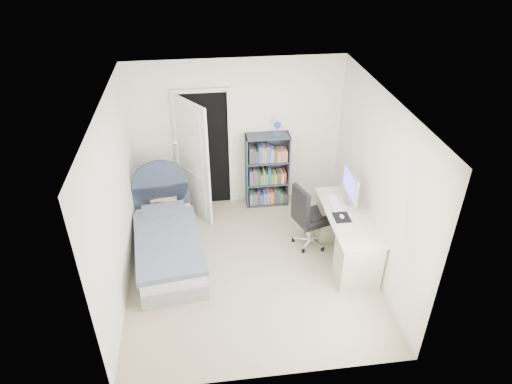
{
  "coord_description": "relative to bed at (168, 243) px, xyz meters",
  "views": [
    {
      "loc": [
        -0.56,
        -4.92,
        4.41
      ],
      "look_at": [
        0.12,
        0.38,
        1.03
      ],
      "focal_mm": 32.0,
      "sensor_mm": 36.0,
      "label": 1
    }
  ],
  "objects": [
    {
      "name": "office_chair",
      "position": [
        2.04,
        0.02,
        0.3
      ],
      "size": [
        0.57,
        0.59,
        1.02
      ],
      "color": "silver",
      "rests_on": "ground"
    },
    {
      "name": "bookcase",
      "position": [
        1.63,
        1.26,
        0.33
      ],
      "size": [
        0.72,
        0.31,
        1.52
      ],
      "color": "#353D49",
      "rests_on": "ground"
    },
    {
      "name": "bed",
      "position": [
        0.0,
        0.0,
        0.0
      ],
      "size": [
        1.09,
        1.98,
        1.16
      ],
      "color": "gray",
      "rests_on": "ground"
    },
    {
      "name": "door",
      "position": [
        0.5,
        1.17,
        0.77
      ],
      "size": [
        0.92,
        0.71,
        2.06
      ],
      "color": "black",
      "rests_on": "ground"
    },
    {
      "name": "room_shell",
      "position": [
        1.16,
        -0.39,
        0.99
      ],
      "size": [
        3.5,
        3.7,
        2.6
      ],
      "color": "tan",
      "rests_on": "ground"
    },
    {
      "name": "nightstand",
      "position": [
        -0.09,
        0.97,
        0.13
      ],
      "size": [
        0.41,
        0.41,
        0.6
      ],
      "color": "#D0B980",
      "rests_on": "ground"
    },
    {
      "name": "desk",
      "position": [
        2.56,
        -0.3,
        0.15
      ],
      "size": [
        0.61,
        1.53,
        1.26
      ],
      "color": "beige",
      "rests_on": "ground"
    },
    {
      "name": "floor_lamp",
      "position": [
        0.15,
        0.91,
        0.34
      ],
      "size": [
        0.21,
        0.21,
        1.47
      ],
      "color": "silver",
      "rests_on": "ground"
    }
  ]
}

